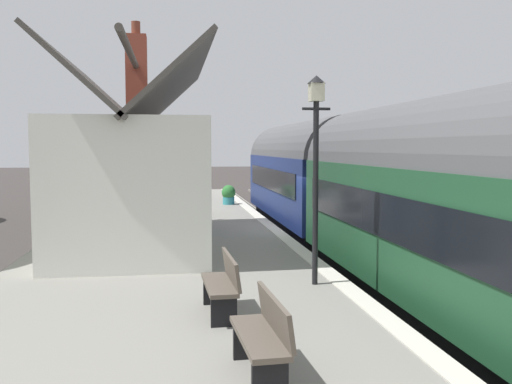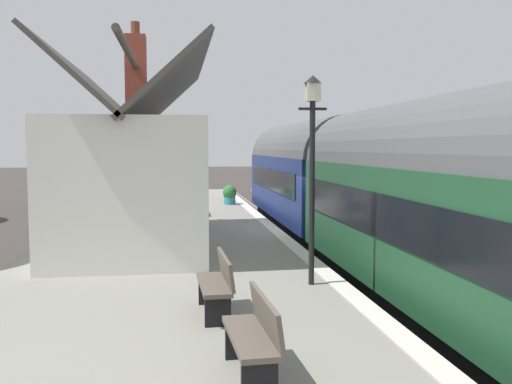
{
  "view_description": "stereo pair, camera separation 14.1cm",
  "coord_description": "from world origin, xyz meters",
  "px_view_note": "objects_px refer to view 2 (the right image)",
  "views": [
    {
      "loc": [
        -16.63,
        4.2,
        3.36
      ],
      "look_at": [
        1.32,
        1.5,
        1.91
      ],
      "focal_mm": 39.44,
      "sensor_mm": 36.0,
      "label": 1
    },
    {
      "loc": [
        -16.66,
        4.06,
        3.36
      ],
      "look_at": [
        1.32,
        1.5,
        1.91
      ],
      "focal_mm": 39.44,
      "sensor_mm": 36.0,
      "label": 2
    }
  ],
  "objects_px": {
    "planter_bench_left": "(171,188)",
    "station_building": "(135,177)",
    "bench_mid_platform": "(218,283)",
    "bench_platform_end": "(255,334)",
    "planter_by_door": "(230,195)",
    "lamp_post_platform": "(312,140)",
    "train": "(429,205)",
    "planter_edge_far": "(110,203)",
    "bench_near_building": "(194,190)",
    "bench_by_lamp": "(194,202)"
  },
  "relations": [
    {
      "from": "bench_platform_end",
      "to": "planter_by_door",
      "type": "relative_size",
      "value": 1.71
    },
    {
      "from": "bench_near_building",
      "to": "bench_by_lamp",
      "type": "bearing_deg",
      "value": 178.31
    },
    {
      "from": "train",
      "to": "station_building",
      "type": "relative_size",
      "value": 4.04
    },
    {
      "from": "planter_bench_left",
      "to": "lamp_post_platform",
      "type": "xyz_separation_m",
      "value": [
        -17.4,
        -2.65,
        2.1
      ]
    },
    {
      "from": "bench_near_building",
      "to": "bench_mid_platform",
      "type": "distance_m",
      "value": 18.09
    },
    {
      "from": "bench_platform_end",
      "to": "bench_mid_platform",
      "type": "bearing_deg",
      "value": 5.49
    },
    {
      "from": "bench_platform_end",
      "to": "lamp_post_platform",
      "type": "relative_size",
      "value": 0.38
    },
    {
      "from": "train",
      "to": "lamp_post_platform",
      "type": "distance_m",
      "value": 2.98
    },
    {
      "from": "planter_by_door",
      "to": "lamp_post_platform",
      "type": "relative_size",
      "value": 0.22
    },
    {
      "from": "bench_by_lamp",
      "to": "planter_edge_far",
      "type": "relative_size",
      "value": 1.64
    },
    {
      "from": "station_building",
      "to": "planter_bench_left",
      "type": "distance_m",
      "value": 12.52
    },
    {
      "from": "lamp_post_platform",
      "to": "bench_platform_end",
      "type": "bearing_deg",
      "value": 158.14
    },
    {
      "from": "planter_bench_left",
      "to": "lamp_post_platform",
      "type": "distance_m",
      "value": 17.73
    },
    {
      "from": "bench_mid_platform",
      "to": "planter_edge_far",
      "type": "distance_m",
      "value": 13.04
    },
    {
      "from": "bench_by_lamp",
      "to": "bench_mid_platform",
      "type": "relative_size",
      "value": 1.0
    },
    {
      "from": "bench_mid_platform",
      "to": "planter_edge_far",
      "type": "height_order",
      "value": "bench_mid_platform"
    },
    {
      "from": "bench_by_lamp",
      "to": "lamp_post_platform",
      "type": "bearing_deg",
      "value": -170.63
    },
    {
      "from": "station_building",
      "to": "bench_by_lamp",
      "type": "distance_m",
      "value": 6.03
    },
    {
      "from": "planter_edge_far",
      "to": "planter_by_door",
      "type": "height_order",
      "value": "planter_edge_far"
    },
    {
      "from": "station_building",
      "to": "bench_mid_platform",
      "type": "distance_m",
      "value": 6.86
    },
    {
      "from": "station_building",
      "to": "train",
      "type": "bearing_deg",
      "value": -124.79
    },
    {
      "from": "bench_mid_platform",
      "to": "planter_bench_left",
      "type": "distance_m",
      "value": 19.0
    },
    {
      "from": "bench_near_building",
      "to": "planter_bench_left",
      "type": "xyz_separation_m",
      "value": [
        0.9,
        1.07,
        0.01
      ]
    },
    {
      "from": "bench_by_lamp",
      "to": "bench_mid_platform",
      "type": "distance_m",
      "value": 12.21
    },
    {
      "from": "planter_bench_left",
      "to": "planter_edge_far",
      "type": "distance_m",
      "value": 6.63
    },
    {
      "from": "bench_by_lamp",
      "to": "planter_by_door",
      "type": "bearing_deg",
      "value": -24.35
    },
    {
      "from": "bench_mid_platform",
      "to": "planter_by_door",
      "type": "relative_size",
      "value": 1.7
    },
    {
      "from": "train",
      "to": "bench_near_building",
      "type": "distance_m",
      "value": 16.27
    },
    {
      "from": "planter_edge_far",
      "to": "planter_by_door",
      "type": "distance_m",
      "value": 5.6
    },
    {
      "from": "bench_mid_platform",
      "to": "bench_platform_end",
      "type": "height_order",
      "value": "same"
    },
    {
      "from": "bench_near_building",
      "to": "lamp_post_platform",
      "type": "relative_size",
      "value": 0.38
    },
    {
      "from": "train",
      "to": "bench_mid_platform",
      "type": "bearing_deg",
      "value": 118.55
    },
    {
      "from": "bench_by_lamp",
      "to": "bench_platform_end",
      "type": "distance_m",
      "value": 14.54
    },
    {
      "from": "planter_by_door",
      "to": "lamp_post_platform",
      "type": "distance_m",
      "value": 14.41
    },
    {
      "from": "station_building",
      "to": "bench_platform_end",
      "type": "height_order",
      "value": "station_building"
    },
    {
      "from": "planter_bench_left",
      "to": "station_building",
      "type": "bearing_deg",
      "value": 176.41
    },
    {
      "from": "train",
      "to": "bench_near_building",
      "type": "xyz_separation_m",
      "value": [
        15.71,
        4.16,
        -0.84
      ]
    },
    {
      "from": "bench_mid_platform",
      "to": "bench_platform_end",
      "type": "distance_m",
      "value": 2.33
    },
    {
      "from": "lamp_post_platform",
      "to": "bench_near_building",
      "type": "bearing_deg",
      "value": 5.47
    },
    {
      "from": "bench_mid_platform",
      "to": "planter_bench_left",
      "type": "relative_size",
      "value": 1.48
    },
    {
      "from": "bench_platform_end",
      "to": "bench_near_building",
      "type": "bearing_deg",
      "value": 0.04
    },
    {
      "from": "bench_platform_end",
      "to": "planter_bench_left",
      "type": "bearing_deg",
      "value": 2.9
    },
    {
      "from": "bench_mid_platform",
      "to": "bench_platform_end",
      "type": "relative_size",
      "value": 1.0
    },
    {
      "from": "train",
      "to": "planter_by_door",
      "type": "bearing_deg",
      "value": 11.34
    },
    {
      "from": "bench_mid_platform",
      "to": "lamp_post_platform",
      "type": "relative_size",
      "value": 0.38
    },
    {
      "from": "planter_edge_far",
      "to": "bench_near_building",
      "type": "bearing_deg",
      "value": -30.62
    },
    {
      "from": "bench_near_building",
      "to": "planter_edge_far",
      "type": "relative_size",
      "value": 1.65
    },
    {
      "from": "station_building",
      "to": "planter_edge_far",
      "type": "height_order",
      "value": "station_building"
    },
    {
      "from": "station_building",
      "to": "planter_edge_far",
      "type": "bearing_deg",
      "value": 12.3
    },
    {
      "from": "bench_near_building",
      "to": "planter_bench_left",
      "type": "height_order",
      "value": "planter_bench_left"
    }
  ]
}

